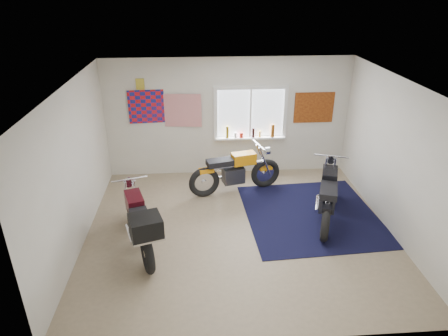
{
  "coord_description": "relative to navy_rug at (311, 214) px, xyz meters",
  "views": [
    {
      "loc": [
        -0.7,
        -6.11,
        4.17
      ],
      "look_at": [
        -0.24,
        0.4,
        1.09
      ],
      "focal_mm": 32.0,
      "sensor_mm": 36.0,
      "label": 1
    }
  ],
  "objects": [
    {
      "name": "room_shell",
      "position": [
        -1.47,
        -0.44,
        1.63
      ],
      "size": [
        5.5,
        5.5,
        5.5
      ],
      "color": "white",
      "rests_on": "ground"
    },
    {
      "name": "black_chrome_bike",
      "position": [
        0.24,
        -0.13,
        0.47
      ],
      "size": [
        0.9,
        2.07,
        1.1
      ],
      "rotation": [
        0.0,
        0.0,
        1.24
      ],
      "color": "black",
      "rests_on": "navy_rug"
    },
    {
      "name": "window_assembly",
      "position": [
        -0.97,
        2.03,
        1.36
      ],
      "size": [
        1.66,
        0.17,
        1.26
      ],
      "color": "white",
      "rests_on": "room_shell"
    },
    {
      "name": "triumph_poster",
      "position": [
        0.48,
        2.04,
        1.54
      ],
      "size": [
        0.9,
        0.03,
        0.7
      ],
      "primitive_type": "cube",
      "color": "#A54C14",
      "rests_on": "room_shell"
    },
    {
      "name": "yellow_triumph",
      "position": [
        -1.39,
        1.06,
        0.45
      ],
      "size": [
        2.03,
        0.75,
        1.04
      ],
      "rotation": [
        0.0,
        0.0,
        0.25
      ],
      "color": "black",
      "rests_on": "ground"
    },
    {
      "name": "oil_bottles",
      "position": [
        -0.92,
        1.96,
        1.01
      ],
      "size": [
        1.12,
        0.09,
        0.3
      ],
      "color": "olive",
      "rests_on": "window_assembly"
    },
    {
      "name": "flag_display",
      "position": [
        -3.37,
        2.04,
        2.14
      ],
      "size": [
        1.6,
        0.1,
        1.17
      ],
      "color": "red",
      "rests_on": "room_shell"
    },
    {
      "name": "maroon_tourer",
      "position": [
        -3.17,
        -0.93,
        0.54
      ],
      "size": [
        0.99,
        2.06,
        1.06
      ],
      "rotation": [
        0.0,
        0.0,
        1.88
      ],
      "color": "black",
      "rests_on": "ground"
    },
    {
      "name": "navy_rug",
      "position": [
        0.0,
        0.0,
        0.0
      ],
      "size": [
        2.65,
        2.74,
        0.01
      ],
      "primitive_type": "cube",
      "rotation": [
        0.0,
        0.0,
        0.06
      ],
      "color": "black",
      "rests_on": "ground"
    },
    {
      "name": "ground",
      "position": [
        -1.47,
        -0.44,
        -0.01
      ],
      "size": [
        5.5,
        5.5,
        0.0
      ],
      "primitive_type": "plane",
      "color": "#9E896B",
      "rests_on": "ground"
    }
  ]
}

